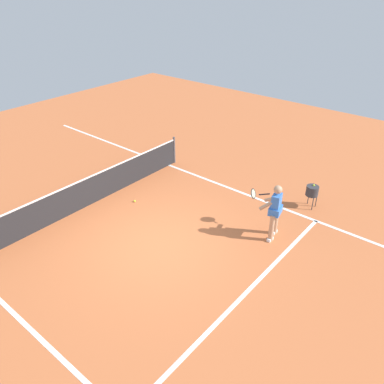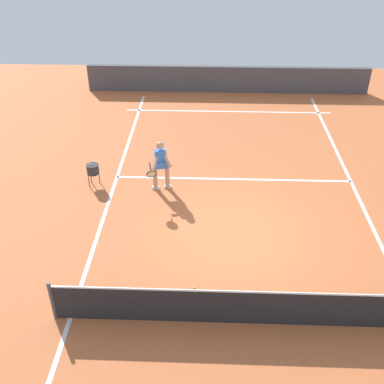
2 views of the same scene
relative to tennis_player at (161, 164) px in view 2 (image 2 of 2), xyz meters
The scene contains 10 objects.
ground_plane 3.13m from the tennis_player, 135.65° to the left, with size 27.09×27.09×0.00m, color #C66638.
court_back_wall 8.30m from the tennis_player, 105.08° to the right, with size 12.21×0.24×1.13m, color #47474C.
baseline_marking 6.25m from the tennis_player, 110.38° to the right, with size 8.21×0.10×0.01m, color white.
service_line_marking 2.40m from the tennis_player, 163.89° to the right, with size 7.21×0.10×0.01m, color white.
sideline_left_marking 6.20m from the tennis_player, 159.90° to the left, with size 0.10×18.84×0.01m, color white.
sideline_right_marking 2.69m from the tennis_player, 55.53° to the left, with size 0.10×18.84×0.01m, color white.
court_net 5.48m from the tennis_player, 113.25° to the left, with size 7.89×0.08×1.00m.
tennis_player is the anchor object (origin of this frame).
tennis_ball_near 4.32m from the tennis_player, 105.22° to the left, with size 0.07×0.07×0.07m, color #D1E533.
ball_hopper 2.07m from the tennis_player, ahead, with size 0.36×0.36×0.74m.
Camera 2 is at (0.82, 9.40, 7.48)m, focal length 43.10 mm.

